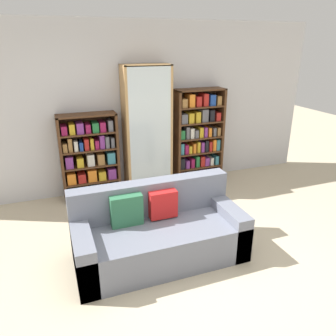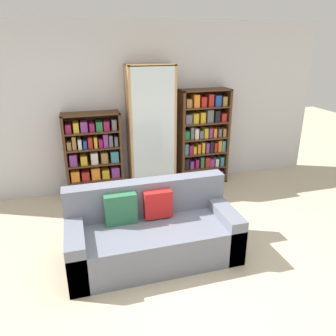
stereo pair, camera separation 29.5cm
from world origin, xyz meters
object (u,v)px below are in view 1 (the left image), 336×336
at_px(display_cabinet, 147,131).
at_px(wine_bottle, 214,204).
at_px(bookshelf_left, 90,159).
at_px(couch, 158,234).
at_px(bookshelf_right, 198,138).

height_order(display_cabinet, wine_bottle, display_cabinet).
relative_size(display_cabinet, wine_bottle, 5.34).
relative_size(bookshelf_left, wine_bottle, 3.53).
distance_m(couch, display_cabinet, 2.07).
xyz_separation_m(couch, bookshelf_right, (1.38, 1.90, 0.50)).
height_order(couch, display_cabinet, display_cabinet).
xyz_separation_m(bookshelf_left, display_cabinet, (0.94, -0.02, 0.37)).
height_order(couch, bookshelf_right, bookshelf_right).
height_order(bookshelf_left, bookshelf_right, bookshelf_right).
xyz_separation_m(bookshelf_left, bookshelf_right, (1.87, -0.00, 0.15)).
bearing_deg(bookshelf_left, wine_bottle, -37.53).
bearing_deg(display_cabinet, couch, -103.70).
bearing_deg(bookshelf_right, wine_bottle, -103.21).
bearing_deg(bookshelf_left, display_cabinet, -0.95).
xyz_separation_m(couch, display_cabinet, (0.46, 1.89, 0.72)).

